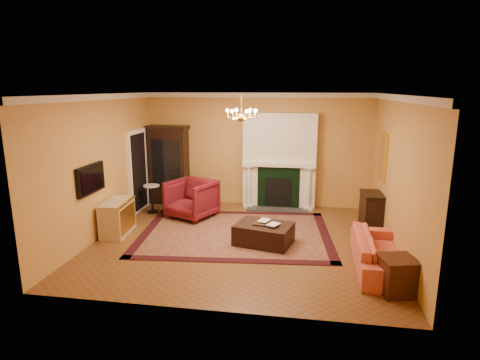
% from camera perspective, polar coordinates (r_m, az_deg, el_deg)
% --- Properties ---
extents(floor, '(6.00, 5.50, 0.02)m').
position_cam_1_polar(floor, '(8.50, 0.18, -8.64)').
color(floor, brown).
rests_on(floor, ground).
extents(ceiling, '(6.00, 5.50, 0.02)m').
position_cam_1_polar(ceiling, '(7.90, 0.20, 12.16)').
color(ceiling, silver).
rests_on(ceiling, wall_back).
extents(wall_back, '(6.00, 0.02, 3.00)m').
position_cam_1_polar(wall_back, '(10.76, 2.51, 4.30)').
color(wall_back, gold).
rests_on(wall_back, floor).
extents(wall_front, '(6.00, 0.02, 3.00)m').
position_cam_1_polar(wall_front, '(5.44, -4.40, -4.41)').
color(wall_front, gold).
rests_on(wall_front, floor).
extents(wall_left, '(0.02, 5.50, 3.00)m').
position_cam_1_polar(wall_left, '(9.03, -19.03, 1.92)').
color(wall_left, gold).
rests_on(wall_left, floor).
extents(wall_right, '(0.02, 5.50, 3.00)m').
position_cam_1_polar(wall_right, '(8.17, 21.54, 0.60)').
color(wall_right, gold).
rests_on(wall_right, floor).
extents(fireplace, '(1.90, 0.70, 2.50)m').
position_cam_1_polar(fireplace, '(10.57, 5.60, 2.42)').
color(fireplace, silver).
rests_on(fireplace, wall_back).
extents(crown_molding, '(6.00, 5.50, 0.12)m').
position_cam_1_polar(crown_molding, '(8.85, 1.19, 11.80)').
color(crown_molding, silver).
rests_on(crown_molding, ceiling).
extents(doorway, '(0.08, 1.05, 2.10)m').
position_cam_1_polar(doorway, '(10.60, -14.30, 1.27)').
color(doorway, white).
rests_on(doorway, wall_left).
extents(tv_panel, '(0.09, 0.95, 0.58)m').
position_cam_1_polar(tv_panel, '(8.52, -20.46, 0.14)').
color(tv_panel, black).
rests_on(tv_panel, wall_left).
extents(gilt_mirror, '(0.06, 0.76, 1.05)m').
position_cam_1_polar(gilt_mirror, '(9.48, 19.63, 3.29)').
color(gilt_mirror, gold).
rests_on(gilt_mirror, wall_right).
extents(chandelier, '(0.63, 0.55, 0.53)m').
position_cam_1_polar(chandelier, '(7.92, 0.19, 9.25)').
color(chandelier, gold).
rests_on(chandelier, ceiling).
extents(oriental_rug, '(4.37, 3.45, 0.02)m').
position_cam_1_polar(oriental_rug, '(8.88, -0.68, -7.54)').
color(oriental_rug, '#410E10').
rests_on(oriental_rug, floor).
extents(china_cabinet, '(1.04, 0.51, 2.04)m').
position_cam_1_polar(china_cabinet, '(11.12, -10.07, 1.90)').
color(china_cabinet, black).
rests_on(china_cabinet, floor).
extents(wingback_armchair, '(1.29, 1.26, 1.03)m').
position_cam_1_polar(wingback_armchair, '(9.86, -6.89, -2.44)').
color(wingback_armchair, maroon).
rests_on(wingback_armchair, floor).
extents(pedestal_table, '(0.40, 0.40, 0.72)m').
position_cam_1_polar(pedestal_table, '(10.44, -12.41, -2.33)').
color(pedestal_table, black).
rests_on(pedestal_table, floor).
extents(commode, '(0.55, 1.03, 0.74)m').
position_cam_1_polar(commode, '(9.16, -17.04, -5.10)').
color(commode, beige).
rests_on(commode, floor).
extents(coral_sofa, '(0.64, 2.04, 0.79)m').
position_cam_1_polar(coral_sofa, '(7.54, 19.20, -8.98)').
color(coral_sofa, '#E06947').
rests_on(coral_sofa, floor).
extents(end_table, '(0.59, 0.59, 0.56)m').
position_cam_1_polar(end_table, '(6.80, 21.40, -12.68)').
color(end_table, '#3D1B10').
rests_on(end_table, floor).
extents(console_table, '(0.46, 0.75, 0.80)m').
position_cam_1_polar(console_table, '(9.51, 18.18, -4.30)').
color(console_table, black).
rests_on(console_table, floor).
extents(leather_ottoman, '(1.26, 1.04, 0.41)m').
position_cam_1_polar(leather_ottoman, '(8.25, 3.40, -7.63)').
color(leather_ottoman, black).
rests_on(leather_ottoman, oriental_rug).
extents(ottoman_tray, '(0.45, 0.38, 0.03)m').
position_cam_1_polar(ottoman_tray, '(8.18, 3.44, -6.18)').
color(ottoman_tray, black).
rests_on(ottoman_tray, leather_ottoman).
extents(book_a, '(0.20, 0.10, 0.28)m').
position_cam_1_polar(book_a, '(8.27, 2.78, -4.85)').
color(book_a, gray).
rests_on(book_a, ottoman_tray).
extents(book_b, '(0.19, 0.11, 0.28)m').
position_cam_1_polar(book_b, '(8.07, 4.18, -5.33)').
color(book_b, gray).
rests_on(book_b, ottoman_tray).
extents(topiary_left, '(0.16, 0.16, 0.42)m').
position_cam_1_polar(topiary_left, '(10.55, 2.05, 3.91)').
color(topiary_left, tan).
rests_on(topiary_left, fireplace).
extents(topiary_right, '(0.14, 0.14, 0.38)m').
position_cam_1_polar(topiary_right, '(10.47, 9.13, 3.57)').
color(topiary_right, tan).
rests_on(topiary_right, fireplace).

